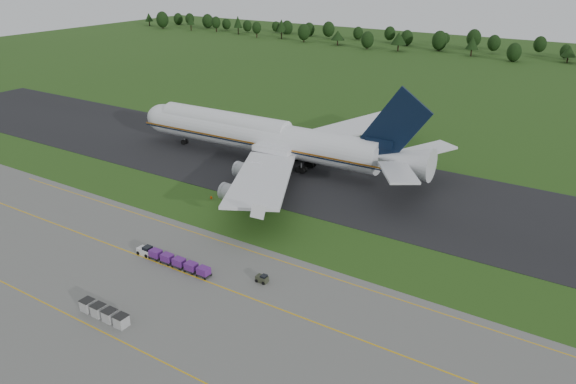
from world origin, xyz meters
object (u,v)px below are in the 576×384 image
Objects in this scene: utility_cart at (262,279)px; uld_row at (104,313)px; baggage_train at (172,260)px; aircraft at (265,136)px; edge_markers at (236,205)px.

utility_cart is 0.21× the size of uld_row.
uld_row is at bearing -81.23° from baggage_train.
uld_row is (18.87, -67.70, -5.70)m from aircraft.
utility_cart is at bearing -55.64° from aircraft.
aircraft is at bearing 105.58° from uld_row.
utility_cart is 0.14× the size of edge_markers.
baggage_train is 8.27× the size of utility_cart.
utility_cart is at bearing 13.19° from baggage_train.
edge_markers is at bearing 102.64° from baggage_train.
edge_markers is at bearing -67.66° from aircraft.
aircraft is 5.18× the size of baggage_train.
aircraft reaches higher than uld_row.
uld_row is at bearing -123.65° from utility_cart.
aircraft is at bearing 107.69° from baggage_train.
edge_markers is (-21.73, 21.42, -0.30)m from utility_cart.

